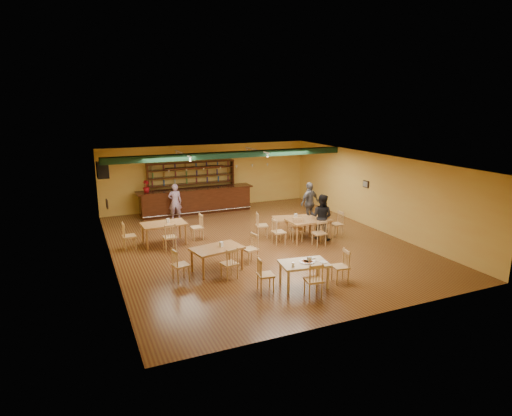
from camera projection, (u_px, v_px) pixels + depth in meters
name	position (u px, v px, depth m)	size (l,w,h in m)	color
floor	(259.00, 243.00, 15.44)	(12.00, 12.00, 0.00)	#552B18
ceiling_beam	(231.00, 155.00, 17.24)	(10.00, 0.30, 0.25)	black
track_rail_left	(183.00, 154.00, 17.07)	(0.05, 2.50, 0.05)	silver
track_rail_right	(257.00, 150.00, 18.30)	(0.05, 2.50, 0.05)	silver
ac_unit	(103.00, 170.00, 16.77)	(0.34, 0.70, 0.48)	silver
picture_left	(107.00, 204.00, 14.00)	(0.04, 0.34, 0.28)	black
picture_right	(366.00, 184.00, 17.39)	(0.04, 0.34, 0.28)	black
bar_counter	(196.00, 201.00, 19.56)	(5.27, 0.85, 1.13)	black
back_bar_hutch	(192.00, 186.00, 19.99)	(4.08, 0.40, 2.28)	black
poinsettia	(146.00, 186.00, 18.52)	(0.29, 0.29, 0.52)	maroon
dining_table_a	(164.00, 233.00, 15.29)	(1.53, 0.92, 0.76)	olive
dining_table_b	(292.00, 227.00, 16.24)	(1.39, 0.84, 0.70)	olive
dining_table_c	(217.00, 259.00, 12.81)	(1.48, 0.89, 0.74)	olive
dining_table_d	(308.00, 230.00, 15.73)	(1.55, 0.93, 0.78)	olive
near_table	(304.00, 274.00, 11.75)	(1.29, 0.83, 0.69)	beige
pizza_tray	(307.00, 262.00, 11.70)	(0.40, 0.40, 0.01)	silver
parmesan_shaker	(293.00, 265.00, 11.38)	(0.07, 0.07, 0.11)	#EAE5C6
napkin_stack	(311.00, 258.00, 11.96)	(0.20, 0.15, 0.03)	white
pizza_server	(311.00, 260.00, 11.80)	(0.32, 0.09, 0.00)	silver
side_plate	(324.00, 262.00, 11.70)	(0.22, 0.22, 0.01)	white
patron_bar	(175.00, 202.00, 18.33)	(0.57, 0.38, 1.57)	#7E4699
patron_right_a	(322.00, 217.00, 15.72)	(0.82, 0.64, 1.69)	black
patron_right_b	(310.00, 203.00, 17.86)	(1.01, 0.42, 1.72)	slate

